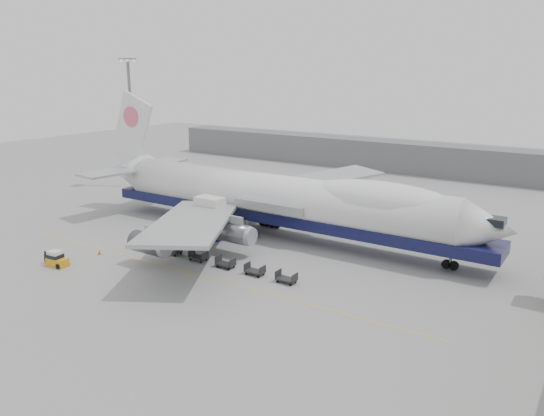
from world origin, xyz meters
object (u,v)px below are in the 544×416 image
Objects in this scene: catering_truck at (210,215)px; baggage_tug at (57,259)px; airliner at (279,198)px; ground_worker at (46,257)px.

baggage_tug is (-8.58, -19.03, -2.57)m from catering_truck.
catering_truck is at bearing -140.78° from airliner.
baggage_tug is 1.90m from ground_worker.
catering_truck is 22.04m from ground_worker.
catering_truck is at bearing -23.35° from ground_worker.
baggage_tug is at bearing -113.26° from catering_truck.
catering_truck is (-7.61, -6.21, -2.20)m from airliner.
ground_worker is (-10.46, -19.22, -2.61)m from catering_truck.
catering_truck reaches higher than ground_worker.
baggage_tug is (-16.19, -25.24, -4.77)m from airliner.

